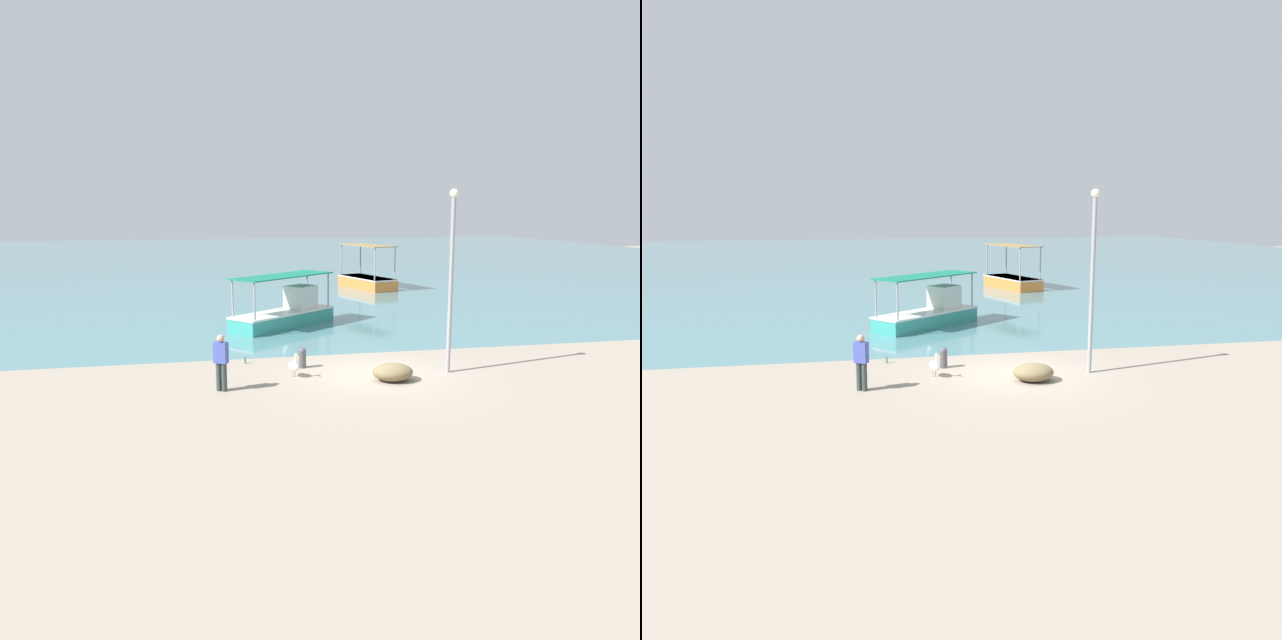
{
  "view_description": "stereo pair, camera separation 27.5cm",
  "coord_description": "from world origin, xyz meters",
  "views": [
    {
      "loc": [
        -5.75,
        -18.8,
        5.3
      ],
      "look_at": [
        -1.07,
        3.25,
        1.27
      ],
      "focal_mm": 35.0,
      "sensor_mm": 36.0,
      "label": 1
    },
    {
      "loc": [
        -5.48,
        -18.85,
        5.3
      ],
      "look_at": [
        -1.07,
        3.25,
        1.27
      ],
      "focal_mm": 35.0,
      "sensor_mm": 36.0,
      "label": 2
    }
  ],
  "objects": [
    {
      "name": "ground",
      "position": [
        0.0,
        0.0,
        0.0
      ],
      "size": [
        120.0,
        120.0,
        0.0
      ],
      "primitive_type": "plane",
      "color": "gray"
    },
    {
      "name": "harbor_water",
      "position": [
        0.0,
        48.0,
        0.0
      ],
      "size": [
        110.0,
        90.0,
        0.0
      ],
      "primitive_type": "cube",
      "color": "slate",
      "rests_on": "ground"
    },
    {
      "name": "fishing_boat_far_left",
      "position": [
        6.04,
        21.47,
        0.57
      ],
      "size": [
        3.13,
        5.02,
        2.91
      ],
      "color": "orange",
      "rests_on": "harbor_water"
    },
    {
      "name": "fishing_boat_center",
      "position": [
        -1.43,
        9.05,
        0.63
      ],
      "size": [
        5.28,
        4.67,
        2.35
      ],
      "color": "teal",
      "rests_on": "harbor_water"
    },
    {
      "name": "pelican",
      "position": [
        -2.56,
        0.26,
        0.38
      ],
      "size": [
        0.42,
        0.8,
        0.8
      ],
      "color": "#E0997A",
      "rests_on": "ground"
    },
    {
      "name": "lamp_post",
      "position": [
        2.5,
        -0.2,
        3.32
      ],
      "size": [
        0.28,
        0.28,
        5.92
      ],
      "color": "gray",
      "rests_on": "ground"
    },
    {
      "name": "mooring_bollard",
      "position": [
        -2.08,
        1.35,
        0.38
      ],
      "size": [
        0.27,
        0.27,
        0.71
      ],
      "color": "#47474C",
      "rests_on": "ground"
    },
    {
      "name": "fisherman_standing",
      "position": [
        -4.9,
        -0.83,
        0.91
      ],
      "size": [
        0.46,
        0.39,
        1.69
      ],
      "color": "#333C39",
      "rests_on": "ground"
    },
    {
      "name": "net_pile",
      "position": [
        0.39,
        -0.81,
        0.27
      ],
      "size": [
        1.28,
        1.09,
        0.55
      ],
      "primitive_type": "ellipsoid",
      "color": "olive",
      "rests_on": "ground"
    },
    {
      "name": "glass_bottle",
      "position": [
        -3.93,
        2.35,
        0.11
      ],
      "size": [
        0.07,
        0.07,
        0.27
      ],
      "color": "#3F7F4C",
      "rests_on": "ground"
    }
  ]
}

